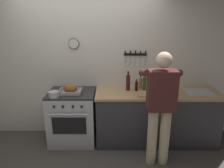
% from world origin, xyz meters
% --- Properties ---
extents(wall_back, '(6.00, 0.13, 2.60)m').
position_xyz_m(wall_back, '(0.00, 1.35, 1.30)').
color(wall_back, white).
rests_on(wall_back, ground).
extents(counter_block, '(2.03, 0.65, 0.90)m').
position_xyz_m(counter_block, '(1.21, 0.99, 0.46)').
color(counter_block, '#38383D').
rests_on(counter_block, ground).
extents(stove, '(0.76, 0.67, 0.90)m').
position_xyz_m(stove, '(-0.22, 0.99, 0.45)').
color(stove, '#BCBCC1').
rests_on(stove, ground).
extents(person_cook, '(0.51, 0.63, 1.66)m').
position_xyz_m(person_cook, '(1.12, 0.41, 0.95)').
color(person_cook, '#C6B793').
rests_on(person_cook, ground).
extents(roasting_pan, '(0.35, 0.26, 0.16)m').
position_xyz_m(roasting_pan, '(-0.22, 0.92, 0.97)').
color(roasting_pan, '#B7B7BC').
rests_on(roasting_pan, stove).
extents(saucepan, '(0.16, 0.16, 0.09)m').
position_xyz_m(saucepan, '(-0.44, 0.76, 0.95)').
color(saucepan, '#B7B7BC').
rests_on(saucepan, stove).
extents(cutting_board, '(0.36, 0.24, 0.02)m').
position_xyz_m(cutting_board, '(1.03, 0.86, 0.91)').
color(cutting_board, tan).
rests_on(cutting_board, counter_block).
extents(bottle_cooking_oil, '(0.08, 0.08, 0.28)m').
position_xyz_m(bottle_cooking_oil, '(1.30, 1.03, 1.02)').
color(bottle_cooking_oil, gold).
rests_on(bottle_cooking_oil, counter_block).
extents(bottle_soy_sauce, '(0.05, 0.05, 0.20)m').
position_xyz_m(bottle_soy_sauce, '(0.86, 1.07, 0.98)').
color(bottle_soy_sauce, black).
rests_on(bottle_soy_sauce, counter_block).
extents(bottle_wine_red, '(0.07, 0.07, 0.32)m').
position_xyz_m(bottle_wine_red, '(0.72, 1.09, 1.04)').
color(bottle_wine_red, '#47141E').
rests_on(bottle_wine_red, counter_block).
extents(bottle_vinegar, '(0.06, 0.06, 0.23)m').
position_xyz_m(bottle_vinegar, '(0.94, 1.19, 0.99)').
color(bottle_vinegar, '#997F4C').
rests_on(bottle_vinegar, counter_block).
extents(bottle_olive_oil, '(0.06, 0.06, 0.28)m').
position_xyz_m(bottle_olive_oil, '(0.99, 1.11, 1.02)').
color(bottle_olive_oil, '#385623').
rests_on(bottle_olive_oil, counter_block).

